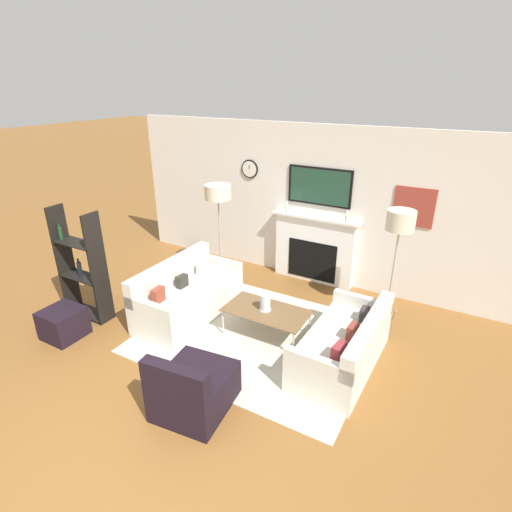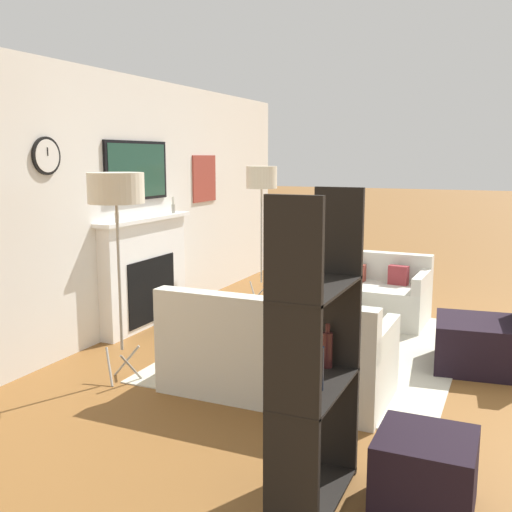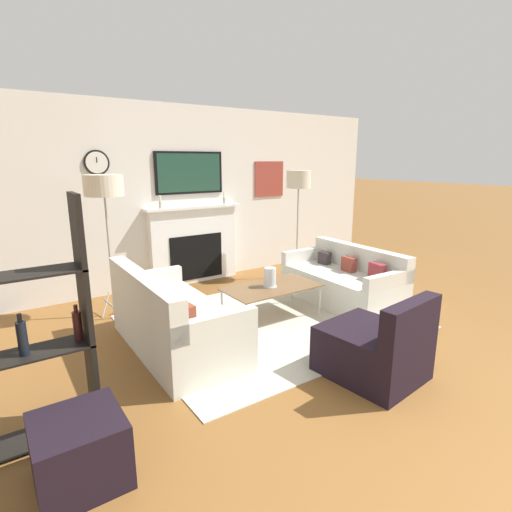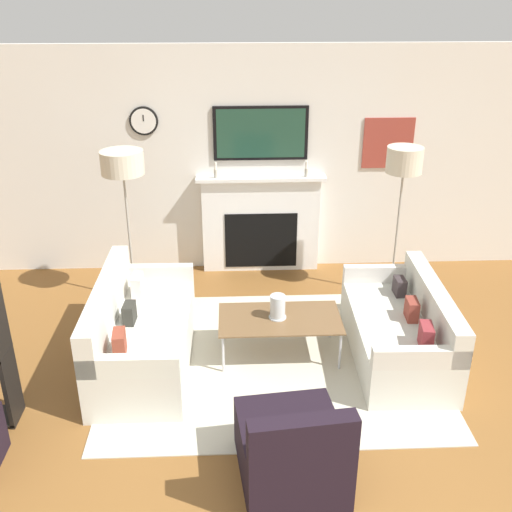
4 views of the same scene
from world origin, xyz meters
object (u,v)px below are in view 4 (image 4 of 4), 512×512
couch_right (401,332)px  floor_lamp_right (404,162)px  couch_left (140,336)px  hurricane_candle (278,308)px  coffee_table (280,320)px  armchair (292,450)px  floor_lamp_left (122,165)px

couch_right → floor_lamp_right: 1.84m
couch_left → couch_right: bearing=-0.1°
couch_right → hurricane_candle: couch_right is taller
coffee_table → hurricane_candle: 0.13m
couch_right → armchair: bearing=-128.2°
coffee_table → floor_lamp_right: bearing=40.4°
coffee_table → armchair: bearing=-91.5°
couch_left → hurricane_candle: bearing=4.1°
floor_lamp_left → floor_lamp_right: bearing=0.0°
couch_right → coffee_table: size_ratio=1.43×
coffee_table → floor_lamp_left: size_ratio=0.67×
floor_lamp_left → coffee_table: bearing=-37.3°
hurricane_candle → floor_lamp_left: bearing=142.5°
couch_left → coffee_table: size_ratio=1.52×
coffee_table → floor_lamp_left: 2.30m
floor_lamp_right → floor_lamp_left: bearing=-180.0°
armchair → floor_lamp_left: floor_lamp_left is taller
couch_right → hurricane_candle: 1.20m
coffee_table → floor_lamp_left: floor_lamp_left is taller
armchair → coffee_table: 1.61m
coffee_table → hurricane_candle: bearing=162.3°
couch_right → armchair: 1.93m
hurricane_candle → floor_lamp_right: (1.42, 1.18, 1.06)m
hurricane_candle → couch_right: bearing=-4.7°
couch_right → hurricane_candle: size_ratio=7.08×
floor_lamp_left → hurricane_candle: bearing=-37.5°
couch_left → armchair: 1.98m
floor_lamp_left → floor_lamp_right: floor_lamp_right is taller
coffee_table → couch_left: bearing=-176.2°
couch_left → armchair: couch_left is taller
armchair → floor_lamp_right: bearing=62.7°
armchair → floor_lamp_left: bearing=118.5°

